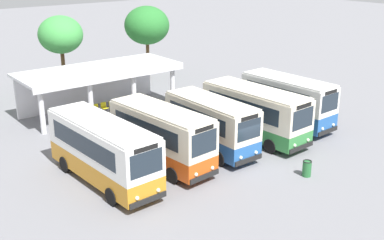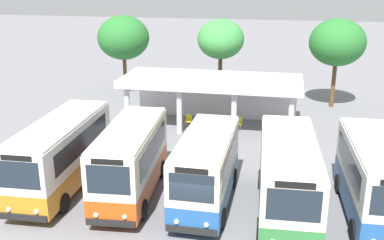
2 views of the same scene
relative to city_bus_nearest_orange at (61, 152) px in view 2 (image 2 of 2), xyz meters
The scene contains 16 objects.
ground_plane 8.13m from the city_bus_nearest_orange, 20.64° to the right, with size 180.00×180.00×0.00m, color slate.
city_bus_nearest_orange is the anchor object (origin of this frame).
city_bus_second_in_row 3.57m from the city_bus_nearest_orange, ahead, with size 2.68×7.14×3.39m.
city_bus_middle_cream 7.13m from the city_bus_nearest_orange, ahead, with size 2.28×6.64×3.27m.
city_bus_fourth_amber 10.70m from the city_bus_nearest_orange, ahead, with size 2.73×7.65×3.34m.
city_bus_fifth_blue 14.26m from the city_bus_nearest_orange, ahead, with size 2.49×6.98×3.40m.
terminal_canopy 12.59m from the city_bus_nearest_orange, 63.88° to the left, with size 11.95×4.85×3.40m.
waiting_chair_end_by_column 11.03m from the city_bus_nearest_orange, 68.04° to the left, with size 0.44×0.44×0.86m.
waiting_chair_second_from_end 11.31m from the city_bus_nearest_orange, 64.83° to the left, with size 0.44×0.44×0.86m.
waiting_chair_middle_seat 11.64m from the city_bus_nearest_orange, 61.85° to the left, with size 0.44×0.44×0.86m.
waiting_chair_fourth_seat 11.96m from the city_bus_nearest_orange, 58.91° to the left, with size 0.44×0.44×0.86m.
waiting_chair_fifth_seat 12.30m from the city_bus_nearest_orange, 56.14° to the left, with size 0.44×0.44×0.86m.
waiting_chair_far_end_seat 12.79m from the city_bus_nearest_orange, 53.90° to the left, with size 0.44×0.44×0.86m.
roadside_tree_behind_canopy 17.85m from the city_bus_nearest_orange, 72.51° to the left, with size 3.64×3.64×6.68m.
roadside_tree_east_of_canopy 22.58m from the city_bus_nearest_orange, 50.95° to the left, with size 4.21×4.21×6.84m.
roadside_tree_west_of_canopy 18.87m from the city_bus_nearest_orange, 100.20° to the left, with size 4.39×4.39×6.67m.
Camera 2 is at (2.85, -15.93, 10.03)m, focal length 42.68 mm.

